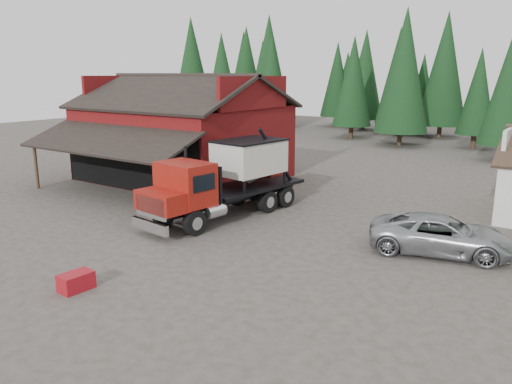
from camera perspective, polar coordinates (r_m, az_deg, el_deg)
The scene contains 9 objects.
ground at distance 21.32m, azimuth -4.67°, elevation -6.31°, with size 120.00×120.00×0.00m, color #413A33.
red_barn at distance 35.07m, azimuth -8.35°, elevation 5.95°, with size 12.80×13.63×7.18m.
conifer_backdrop at distance 59.26m, azimuth 22.26°, elevation 5.50°, with size 76.00×16.00×16.00m, color black, non-canonical shape.
near_pine_a at distance 55.68m, azimuth -3.91°, elevation 12.62°, with size 4.40×4.40×11.40m.
near_pine_b at distance 45.93m, azimuth 26.83°, elevation 10.43°, with size 3.96×3.96×10.40m.
near_pine_d at distance 52.20m, azimuth 16.56°, elevation 13.16°, with size 5.28×5.28×13.40m.
feed_truck at distance 25.30m, azimuth -3.31°, elevation 1.71°, with size 3.71×9.96×4.39m.
silver_car at distance 21.67m, azimuth 20.42°, elevation -4.62°, with size 2.60×5.65×1.57m, color #A0A1A7.
equip_box at distance 18.24m, azimuth -19.87°, elevation -9.60°, with size 0.70×1.10×0.60m, color maroon.
Camera 1 is at (12.87, -15.39, 7.20)m, focal length 35.00 mm.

